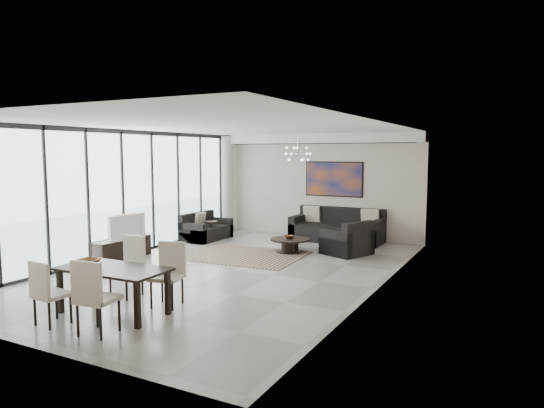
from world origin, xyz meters
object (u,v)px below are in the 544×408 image
Objects in this scene: coffee_table at (290,244)px; dining_table at (113,274)px; sofa_main at (337,230)px; television at (124,227)px; tv_console at (121,249)px.

dining_table reaches higher than coffee_table.
television reaches higher than sofa_main.
sofa_main is 1.65× the size of tv_console.
sofa_main is at bearing 50.99° from tv_console.
tv_console is at bearing 133.27° from dining_table.
sofa_main reaches higher than tv_console.
coffee_table is 0.56× the size of dining_table.
sofa_main is 1.46× the size of dining_table.
coffee_table is 0.64× the size of tv_console.
coffee_table is 3.88m from tv_console.
coffee_table is 3.83m from television.
dining_table is at bearing -132.86° from television.
television is at bearing -139.35° from coffee_table.
dining_table is at bearing -96.99° from sofa_main.
television reaches higher than coffee_table.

